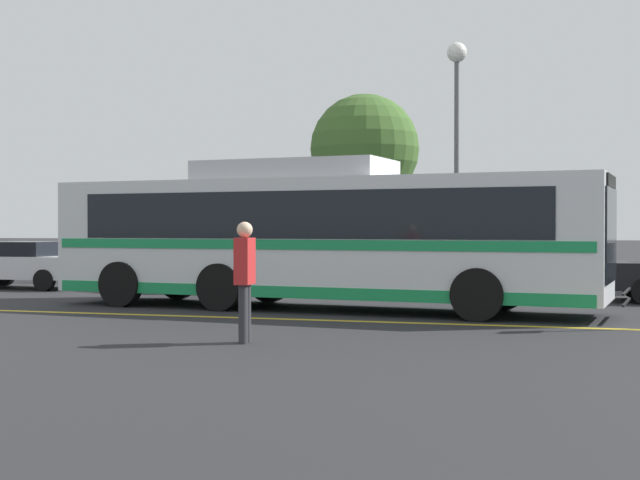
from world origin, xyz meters
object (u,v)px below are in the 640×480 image
(parked_car_0, at_px, (24,264))
(parked_car_2, at_px, (420,267))
(pedestrian_1, at_px, (245,273))
(tree_2, at_px, (365,149))
(parked_car_1, at_px, (196,266))
(transit_bus, at_px, (319,235))
(street_lamp, at_px, (457,102))

(parked_car_0, relative_size, parked_car_2, 0.83)
(parked_car_2, distance_m, pedestrian_1, 10.12)
(tree_2, bearing_deg, parked_car_0, -150.73)
(parked_car_0, relative_size, tree_2, 0.68)
(parked_car_1, xyz_separation_m, pedestrian_1, (5.25, -9.93, 0.38))
(parked_car_0, bearing_deg, transit_bus, -111.83)
(street_lamp, bearing_deg, parked_car_0, -164.69)
(street_lamp, bearing_deg, tree_2, 151.20)
(parked_car_0, height_order, tree_2, tree_2)
(transit_bus, distance_m, tree_2, 9.37)
(transit_bus, relative_size, parked_car_0, 3.05)
(transit_bus, xyz_separation_m, parked_car_2, (1.43, 4.35, -0.88))
(street_lamp, bearing_deg, pedestrian_1, -96.61)
(transit_bus, bearing_deg, parked_car_0, -105.02)
(parked_car_1, bearing_deg, parked_car_2, -85.45)
(parked_car_0, distance_m, parked_car_1, 5.25)
(pedestrian_1, relative_size, tree_2, 0.31)
(parked_car_1, relative_size, tree_2, 0.71)
(transit_bus, distance_m, street_lamp, 8.37)
(transit_bus, relative_size, street_lamp, 1.75)
(parked_car_1, distance_m, parked_car_2, 6.19)
(parked_car_1, xyz_separation_m, street_lamp, (6.75, 3.01, 4.66))
(parked_car_2, distance_m, street_lamp, 5.46)
(transit_bus, xyz_separation_m, tree_2, (-1.11, 8.93, 2.61))
(transit_bus, bearing_deg, pedestrian_1, 11.38)
(parked_car_1, height_order, street_lamp, street_lamp)
(parked_car_1, xyz_separation_m, parked_car_2, (6.19, 0.14, 0.04))
(parked_car_0, relative_size, street_lamp, 0.57)
(tree_2, bearing_deg, transit_bus, -82.94)
(transit_bus, height_order, parked_car_0, transit_bus)
(parked_car_2, xyz_separation_m, pedestrian_1, (-0.94, -10.07, 0.33))
(street_lamp, height_order, tree_2, street_lamp)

